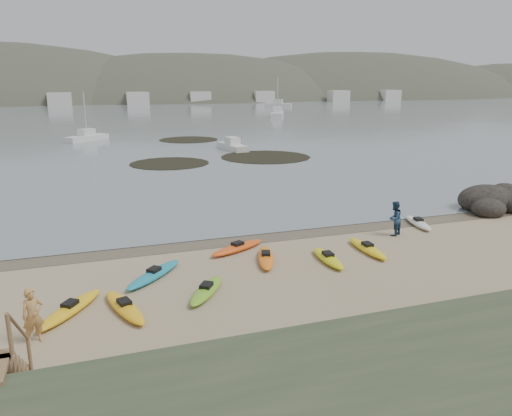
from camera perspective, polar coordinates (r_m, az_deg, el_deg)
name	(u,v)px	position (r m, az deg, el deg)	size (l,w,h in m)	color
ground	(256,235)	(26.76, 0.00, -3.11)	(600.00, 600.00, 0.00)	tan
wet_sand	(258,237)	(26.48, 0.21, -3.29)	(60.00, 60.00, 0.00)	brown
water	(96,93)	(324.33, -17.84, 12.42)	(1200.00, 1200.00, 0.00)	slate
kayaks	(251,265)	(22.07, -0.61, -6.56)	(20.52, 8.97, 0.34)	yellow
person_west	(33,316)	(17.47, -24.14, -11.16)	(0.66, 0.44, 1.82)	tan
person_east	(394,218)	(27.45, 15.55, -1.16)	(0.91, 0.71, 1.87)	navy
rock_cluster	(496,205)	(35.58, 25.73, 0.31)	(5.41, 4.00, 1.90)	black
kelp_mats	(214,152)	(57.07, -4.77, 6.34)	(19.10, 26.88, 0.04)	black
moored_boats	(141,115)	(111.98, -12.97, 10.32)	(92.46, 93.07, 1.38)	silver
far_hills	(199,135)	(224.52, -6.59, 8.29)	(550.00, 135.00, 80.00)	#384235
far_town	(128,99)	(169.84, -14.37, 12.03)	(199.00, 5.00, 4.00)	beige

